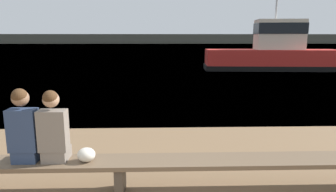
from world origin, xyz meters
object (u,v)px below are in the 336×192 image
person_left (24,128)px  tugboat_red (273,54)px  shopping_bag (86,155)px  person_right (53,129)px  bench_main (120,165)px

person_left → tugboat_red: size_ratio=0.11×
shopping_bag → person_right: bearing=176.7°
person_right → tugboat_red: (9.70, 17.49, 0.15)m
person_right → tugboat_red: bearing=61.0°
bench_main → person_left: bearing=-179.7°
bench_main → shopping_bag: shopping_bag is taller
person_left → tugboat_red: tugboat_red is taller
person_left → tugboat_red: bearing=60.0°
person_right → bench_main: bearing=0.3°
shopping_bag → tugboat_red: (9.26, 17.51, 0.52)m
shopping_bag → tugboat_red: 19.82m
person_right → shopping_bag: size_ratio=4.06×
person_right → shopping_bag: person_right is taller
bench_main → person_left: (-1.30, -0.01, 0.57)m
person_left → person_right: 0.40m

